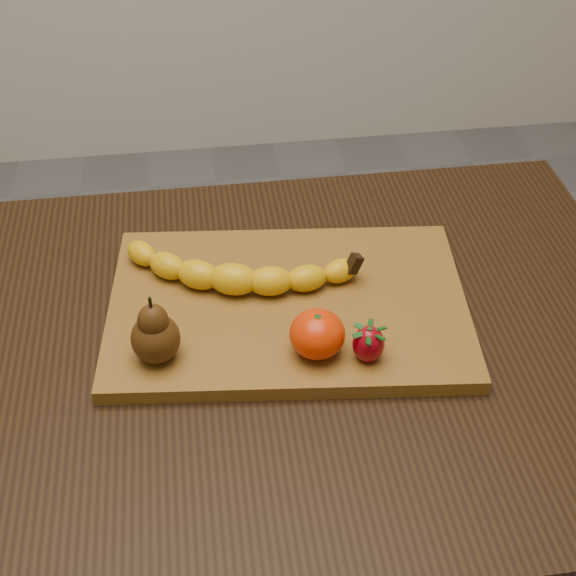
{
  "coord_description": "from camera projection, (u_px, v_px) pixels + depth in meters",
  "views": [
    {
      "loc": [
        -0.07,
        -0.7,
        1.45
      ],
      "look_at": [
        0.03,
        0.05,
        0.8
      ],
      "focal_mm": 50.0,
      "sensor_mm": 36.0,
      "label": 1
    }
  ],
  "objects": [
    {
      "name": "banana",
      "position": [
        233.0,
        279.0,
        1.01
      ],
      "size": [
        0.27,
        0.14,
        0.04
      ],
      "primitive_type": null,
      "rotation": [
        0.0,
        0.0,
        -0.28
      ],
      "color": "#EFB70B",
      "rests_on": "cutting_board"
    },
    {
      "name": "table",
      "position": [
        267.0,
        392.0,
        1.05
      ],
      "size": [
        1.0,
        0.7,
        0.76
      ],
      "color": "black",
      "rests_on": "ground"
    },
    {
      "name": "strawberry",
      "position": [
        369.0,
        343.0,
        0.92
      ],
      "size": [
        0.04,
        0.04,
        0.05
      ],
      "primitive_type": null,
      "rotation": [
        0.0,
        0.0,
        0.23
      ],
      "color": "#950411",
      "rests_on": "cutting_board"
    },
    {
      "name": "pear",
      "position": [
        154.0,
        328.0,
        0.91
      ],
      "size": [
        0.07,
        0.07,
        0.09
      ],
      "primitive_type": null,
      "rotation": [
        0.0,
        0.0,
        -0.4
      ],
      "color": "#48280B",
      "rests_on": "cutting_board"
    },
    {
      "name": "mandarin",
      "position": [
        317.0,
        334.0,
        0.92
      ],
      "size": [
        0.08,
        0.08,
        0.06
      ],
      "primitive_type": "ellipsoid",
      "rotation": [
        0.0,
        0.0,
        -0.2
      ],
      "color": "#E82F02",
      "rests_on": "cutting_board"
    },
    {
      "name": "cutting_board",
      "position": [
        288.0,
        306.0,
        1.02
      ],
      "size": [
        0.48,
        0.34,
        0.02
      ],
      "primitive_type": "cube",
      "rotation": [
        0.0,
        0.0,
        -0.1
      ],
      "color": "brown",
      "rests_on": "table"
    }
  ]
}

